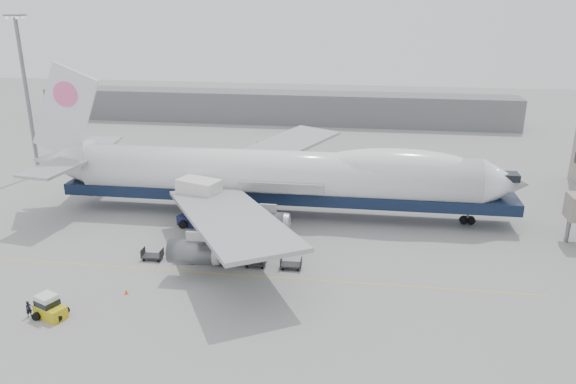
# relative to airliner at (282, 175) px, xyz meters

# --- Properties ---
(ground) EXTENTS (260.00, 260.00, 0.00)m
(ground) POSITION_rel_airliner_xyz_m (-0.64, -12.00, -5.62)
(ground) COLOR gray
(ground) RESTS_ON ground
(apron_line) EXTENTS (60.00, 0.15, 0.01)m
(apron_line) POSITION_rel_airliner_xyz_m (-0.64, -18.00, -5.62)
(apron_line) COLOR gold
(apron_line) RESTS_ON ground
(hangar) EXTENTS (110.00, 8.00, 7.00)m
(hangar) POSITION_rel_airliner_xyz_m (-10.64, 58.00, -2.12)
(hangar) COLOR slate
(hangar) RESTS_ON ground
(floodlight_mast) EXTENTS (2.40, 2.40, 25.43)m
(floodlight_mast) POSITION_rel_airliner_xyz_m (-42.64, 12.00, 8.64)
(floodlight_mast) COLOR slate
(floodlight_mast) RESTS_ON ground
(airliner) EXTENTS (67.00, 55.30, 19.98)m
(airliner) POSITION_rel_airliner_xyz_m (0.00, 0.00, 0.00)
(airliner) COLOR white
(airliner) RESTS_ON ground
(catering_truck) EXTENTS (6.33, 5.27, 6.26)m
(catering_truck) POSITION_rel_airliner_xyz_m (-9.81, -5.34, -2.16)
(catering_truck) COLOR #171D47
(catering_truck) RESTS_ON ground
(baggage_tug) EXTENTS (3.37, 2.68, 2.18)m
(baggage_tug) POSITION_rel_airliner_xyz_m (-17.48, -28.39, -4.66)
(baggage_tug) COLOR gold
(baggage_tug) RESTS_ON ground
(ground_worker) EXTENTS (0.64, 0.69, 1.58)m
(ground_worker) POSITION_rel_airliner_xyz_m (-19.36, -28.64, -4.83)
(ground_worker) COLOR black
(ground_worker) RESTS_ON ground
(traffic_cone) EXTENTS (0.35, 0.35, 0.51)m
(traffic_cone) POSITION_rel_airliner_xyz_m (-12.21, -23.43, -5.38)
(traffic_cone) COLOR #F1480C
(traffic_cone) RESTS_ON ground
(dolly_0) EXTENTS (2.30, 1.35, 1.30)m
(dolly_0) POSITION_rel_airliner_xyz_m (-12.40, -15.69, -5.09)
(dolly_0) COLOR #2D2D30
(dolly_0) RESTS_ON ground
(dolly_1) EXTENTS (2.30, 1.35, 1.30)m
(dolly_1) POSITION_rel_airliner_xyz_m (-8.46, -15.69, -5.09)
(dolly_1) COLOR #2D2D30
(dolly_1) RESTS_ON ground
(dolly_2) EXTENTS (2.30, 1.35, 1.30)m
(dolly_2) POSITION_rel_airliner_xyz_m (-4.53, -15.69, -5.09)
(dolly_2) COLOR #2D2D30
(dolly_2) RESTS_ON ground
(dolly_3) EXTENTS (2.30, 1.35, 1.30)m
(dolly_3) POSITION_rel_airliner_xyz_m (-0.59, -15.69, -5.09)
(dolly_3) COLOR #2D2D30
(dolly_3) RESTS_ON ground
(dolly_4) EXTENTS (2.30, 1.35, 1.30)m
(dolly_4) POSITION_rel_airliner_xyz_m (3.35, -15.69, -5.09)
(dolly_4) COLOR #2D2D30
(dolly_4) RESTS_ON ground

